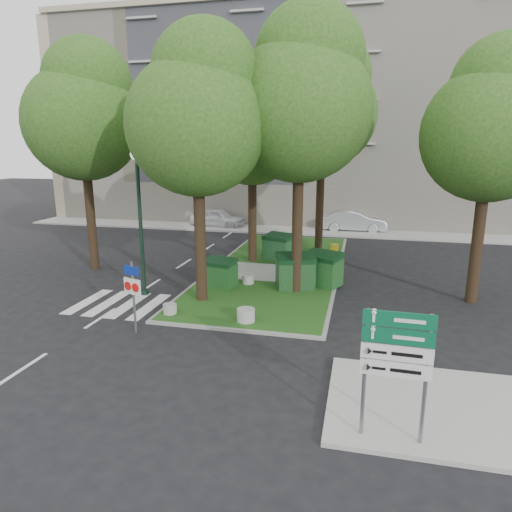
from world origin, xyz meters
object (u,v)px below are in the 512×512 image
(dumpster_a, at_px, (220,273))
(dumpster_b, at_px, (279,247))
(tree_street_left, at_px, (84,111))
(bollard_left, at_px, (170,309))
(directional_sign, at_px, (396,356))
(traffic_sign_pole, at_px, (133,288))
(tree_median_near_right, at_px, (303,95))
(car_white, at_px, (218,218))
(tree_median_near_left, at_px, (199,111))
(dumpster_c, at_px, (295,271))
(tree_median_mid, at_px, (254,127))
(tree_street_right, at_px, (494,121))
(car_silver, at_px, (354,221))
(street_lamp, at_px, (139,205))
(tree_median_far, at_px, (325,103))
(dumpster_d, at_px, (322,269))
(litter_bin, at_px, (334,251))
(bollard_right, at_px, (246,315))
(bollard_mid, at_px, (248,279))

(dumpster_a, distance_m, dumpster_b, 5.56)
(dumpster_a, bearing_deg, tree_street_left, -179.79)
(bollard_left, bearing_deg, directional_sign, -37.37)
(dumpster_a, relative_size, directional_sign, 0.54)
(traffic_sign_pole, bearing_deg, tree_median_near_right, 68.67)
(tree_street_left, distance_m, car_white, 14.82)
(tree_street_left, relative_size, dumpster_a, 7.13)
(tree_median_near_left, height_order, dumpster_c, tree_median_near_left)
(traffic_sign_pole, bearing_deg, dumpster_c, 71.38)
(dumpster_b, distance_m, directional_sign, 15.52)
(tree_median_mid, relative_size, tree_street_right, 0.99)
(directional_sign, bearing_deg, car_silver, 95.29)
(tree_median_near_left, distance_m, directional_sign, 11.48)
(street_lamp, bearing_deg, tree_street_left, 142.71)
(dumpster_c, bearing_deg, directional_sign, -90.04)
(tree_median_near_left, xyz_separation_m, directional_sign, (6.82, -7.56, -5.32))
(dumpster_b, xyz_separation_m, car_silver, (3.71, 9.89, -0.04))
(directional_sign, bearing_deg, tree_median_far, 102.40)
(tree_median_mid, xyz_separation_m, directional_sign, (6.32, -14.06, -4.98))
(tree_street_left, bearing_deg, tree_street_right, -3.27)
(dumpster_b, xyz_separation_m, street_lamp, (-4.47, -6.79, 2.98))
(dumpster_c, relative_size, car_silver, 0.41)
(dumpster_d, height_order, car_silver, dumpster_d)
(tree_street_right, distance_m, dumpster_b, 11.67)
(dumpster_c, height_order, litter_bin, dumpster_c)
(car_white, bearing_deg, dumpster_d, -139.29)
(dumpster_a, distance_m, bollard_right, 4.23)
(dumpster_b, bearing_deg, dumpster_c, -49.50)
(tree_street_left, height_order, traffic_sign_pole, tree_street_left)
(tree_median_far, distance_m, dumpster_b, 8.16)
(bollard_left, distance_m, car_white, 18.68)
(bollard_mid, bearing_deg, tree_median_near_right, -10.77)
(tree_median_far, xyz_separation_m, bollard_right, (-1.49, -11.42, -7.97))
(tree_median_far, distance_m, car_silver, 10.75)
(directional_sign, bearing_deg, tree_median_near_right, 111.19)
(tree_median_near_right, relative_size, tree_median_far, 0.96)
(tree_median_near_right, distance_m, bollard_left, 9.55)
(tree_median_far, height_order, directional_sign, tree_median_far)
(bollard_right, bearing_deg, tree_street_right, 28.05)
(dumpster_a, relative_size, dumpster_b, 0.85)
(dumpster_c, xyz_separation_m, bollard_left, (-4.00, -4.14, -0.54))
(tree_median_near_left, bearing_deg, tree_street_right, 13.39)
(tree_median_mid, height_order, bollard_mid, tree_median_mid)
(traffic_sign_pole, relative_size, directional_sign, 0.87)
(tree_street_left, height_order, car_silver, tree_street_left)
(tree_street_right, bearing_deg, bollard_left, -158.86)
(tree_median_mid, height_order, tree_street_right, tree_street_right)
(bollard_right, bearing_deg, car_white, 110.79)
(litter_bin, bearing_deg, street_lamp, -133.37)
(car_white, bearing_deg, tree_median_near_left, -157.48)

